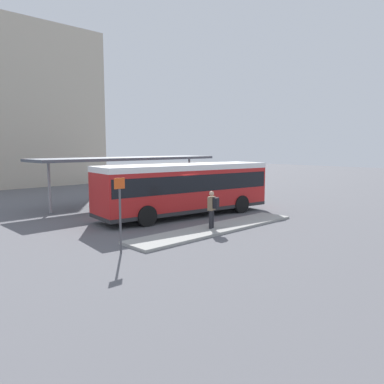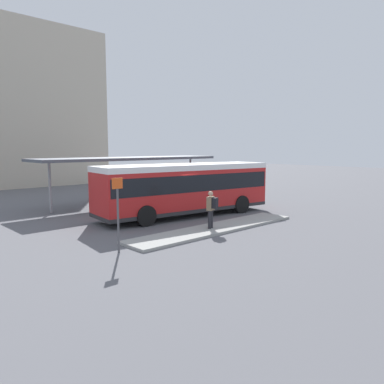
# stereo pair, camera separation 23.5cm
# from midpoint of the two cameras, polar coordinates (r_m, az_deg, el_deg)

# --- Properties ---
(ground_plane) EXTENTS (120.00, 120.00, 0.00)m
(ground_plane) POSITION_cam_midpoint_polar(r_m,az_deg,el_deg) (21.47, -0.70, -3.64)
(ground_plane) COLOR #5B5B60
(curb_island) EXTENTS (9.82, 1.80, 0.12)m
(curb_island) POSITION_cam_midpoint_polar(r_m,az_deg,el_deg) (17.96, 4.08, -5.54)
(curb_island) COLOR #9E9E99
(curb_island) RESTS_ON ground_plane
(city_bus) EXTENTS (10.65, 3.84, 2.95)m
(city_bus) POSITION_cam_midpoint_polar(r_m,az_deg,el_deg) (21.23, -0.69, 0.97)
(city_bus) COLOR red
(city_bus) RESTS_ON ground_plane
(pedestrian_waiting) EXTENTS (0.51, 0.54, 1.76)m
(pedestrian_waiting) POSITION_cam_midpoint_polar(r_m,az_deg,el_deg) (17.48, 3.37, -2.31)
(pedestrian_waiting) COLOR #232328
(pedestrian_waiting) RESTS_ON curb_island
(bicycle_green) EXTENTS (0.48, 1.75, 0.76)m
(bicycle_green) POSITION_cam_midpoint_polar(r_m,az_deg,el_deg) (30.41, 5.78, 0.16)
(bicycle_green) COLOR black
(bicycle_green) RESTS_ON ground_plane
(bicycle_red) EXTENTS (0.48, 1.60, 0.69)m
(bicycle_red) POSITION_cam_midpoint_polar(r_m,az_deg,el_deg) (30.81, 4.69, 0.20)
(bicycle_red) COLOR black
(bicycle_red) RESTS_ON ground_plane
(bicycle_yellow) EXTENTS (0.48, 1.57, 0.68)m
(bicycle_yellow) POSITION_cam_midpoint_polar(r_m,az_deg,el_deg) (31.42, 3.96, 0.32)
(bicycle_yellow) COLOR black
(bicycle_yellow) RESTS_ON ground_plane
(station_shelter) EXTENTS (13.42, 3.17, 3.22)m
(station_shelter) POSITION_cam_midpoint_polar(r_m,az_deg,el_deg) (26.34, -9.15, 4.99)
(station_shelter) COLOR #4C515B
(station_shelter) RESTS_ON ground_plane
(potted_planter_near_shelter) EXTENTS (0.90, 0.90, 1.33)m
(potted_planter_near_shelter) POSITION_cam_midpoint_polar(r_m,az_deg,el_deg) (23.70, -6.54, -1.00)
(potted_planter_near_shelter) COLOR slate
(potted_planter_near_shelter) RESTS_ON ground_plane
(potted_planter_far_side) EXTENTS (0.74, 0.74, 1.27)m
(potted_planter_far_side) POSITION_cam_midpoint_polar(r_m,az_deg,el_deg) (26.69, 0.04, -0.12)
(potted_planter_far_side) COLOR slate
(potted_planter_far_side) RESTS_ON ground_plane
(platform_sign) EXTENTS (0.44, 0.08, 2.80)m
(platform_sign) POSITION_cam_midpoint_polar(r_m,az_deg,el_deg) (14.01, -10.75, -2.94)
(platform_sign) COLOR #4C4C51
(platform_sign) RESTS_ON ground_plane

